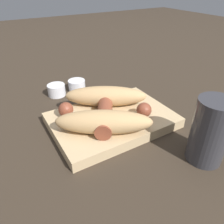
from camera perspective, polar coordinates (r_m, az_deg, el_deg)
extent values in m
plane|color=#33281E|center=(0.48, 0.00, -3.21)|extent=(3.00, 3.00, 0.00)
cube|color=tan|center=(0.48, 0.00, -2.14)|extent=(0.26, 0.18, 0.02)
ellipsoid|color=tan|center=(0.50, -1.62, 4.18)|extent=(0.19, 0.14, 0.04)
ellipsoid|color=tan|center=(0.41, -2.15, -2.61)|extent=(0.19, 0.14, 0.04)
cylinder|color=brown|center=(0.46, -1.88, 0.59)|extent=(0.11, 0.16, 0.03)
sphere|color=brown|center=(0.47, -11.95, 0.64)|extent=(0.03, 0.03, 0.03)
sphere|color=brown|center=(0.46, 8.36, 0.51)|extent=(0.03, 0.03, 0.03)
cylinder|color=orange|center=(0.46, -10.55, -1.87)|extent=(0.04, 0.04, 0.00)
cylinder|color=orange|center=(0.46, -11.00, -2.30)|extent=(0.03, 0.03, 0.00)
cylinder|color=orange|center=(0.46, -10.41, -2.43)|extent=(0.04, 0.04, 0.00)
torus|color=silver|center=(0.48, -11.43, -0.82)|extent=(0.03, 0.03, 0.01)
torus|color=silver|center=(0.45, -11.94, -2.84)|extent=(0.03, 0.03, 0.00)
cylinder|color=white|center=(0.63, -8.91, 6.94)|extent=(0.05, 0.05, 0.03)
cylinder|color=#4C662D|center=(0.63, -8.85, 6.21)|extent=(0.04, 0.04, 0.01)
cylinder|color=white|center=(0.61, -14.29, 5.59)|extent=(0.05, 0.05, 0.03)
cylinder|color=#4C662D|center=(0.62, -14.18, 4.85)|extent=(0.04, 0.04, 0.01)
cylinder|color=#333338|center=(0.40, 24.27, -4.67)|extent=(0.06, 0.06, 0.12)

